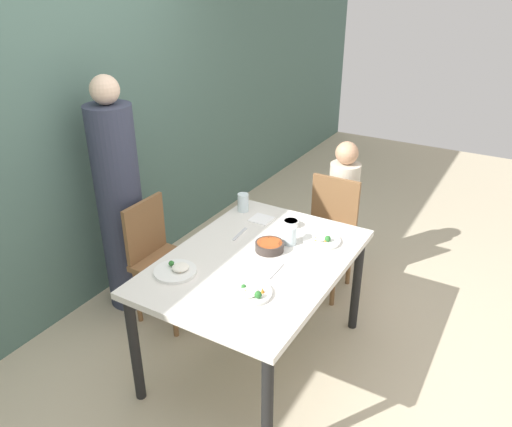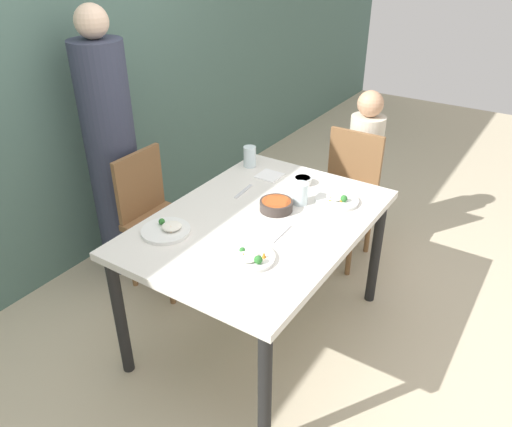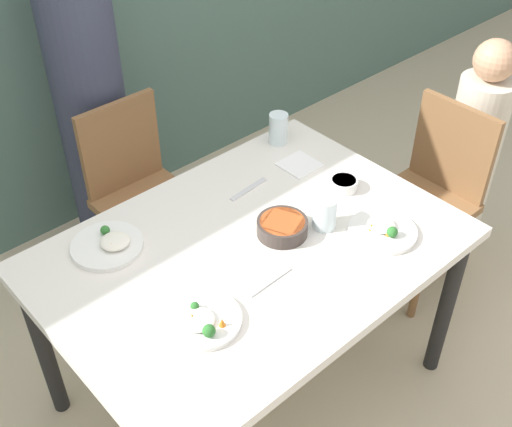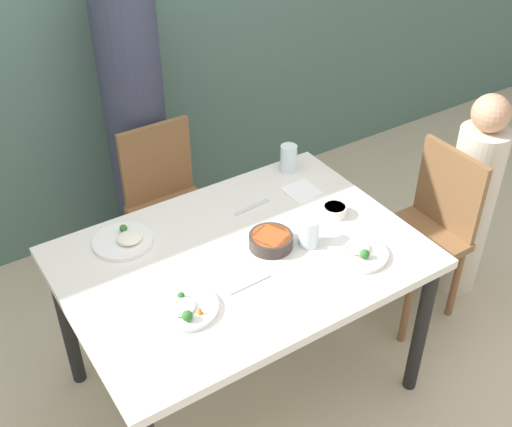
% 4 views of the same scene
% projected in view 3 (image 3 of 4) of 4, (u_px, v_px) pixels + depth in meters
% --- Properties ---
extents(ground_plane, '(10.00, 10.00, 0.00)m').
position_uv_depth(ground_plane, '(252.00, 384.00, 2.64)').
color(ground_plane, beige).
extents(dining_table, '(1.38, 0.98, 0.77)m').
position_uv_depth(dining_table, '(251.00, 264.00, 2.21)').
color(dining_table, silver).
rests_on(dining_table, ground_plane).
extents(chair_adult_spot, '(0.40, 0.40, 0.89)m').
position_uv_depth(chair_adult_spot, '(141.00, 192.00, 2.85)').
color(chair_adult_spot, brown).
rests_on(chair_adult_spot, ground_plane).
extents(chair_child_spot, '(0.40, 0.40, 0.89)m').
position_uv_depth(chair_child_spot, '(430.00, 193.00, 2.84)').
color(chair_child_spot, brown).
rests_on(chair_child_spot, ground_plane).
extents(person_adult, '(0.31, 0.31, 1.71)m').
position_uv_depth(person_adult, '(90.00, 103.00, 2.84)').
color(person_adult, '#33384C').
rests_on(person_adult, ground_plane).
extents(person_child, '(0.24, 0.24, 1.12)m').
position_uv_depth(person_child, '(469.00, 161.00, 2.97)').
color(person_child, beige).
rests_on(person_child, ground_plane).
extents(bowl_curry, '(0.18, 0.18, 0.05)m').
position_uv_depth(bowl_curry, '(282.00, 227.00, 2.19)').
color(bowl_curry, '#3D332D').
rests_on(bowl_curry, dining_table).
extents(plate_rice_adult, '(0.23, 0.23, 0.06)m').
position_uv_depth(plate_rice_adult, '(202.00, 320.00, 1.88)').
color(plate_rice_adult, white).
rests_on(plate_rice_adult, dining_table).
extents(plate_rice_child, '(0.24, 0.24, 0.05)m').
position_uv_depth(plate_rice_child, '(109.00, 245.00, 2.14)').
color(plate_rice_child, white).
rests_on(plate_rice_child, dining_table).
extents(plate_noodles, '(0.24, 0.24, 0.06)m').
position_uv_depth(plate_noodles, '(383.00, 230.00, 2.20)').
color(plate_noodles, white).
rests_on(plate_noodles, dining_table).
extents(bowl_rice_small, '(0.10, 0.10, 0.04)m').
position_uv_depth(bowl_rice_small, '(344.00, 184.00, 2.39)').
color(bowl_rice_small, white).
rests_on(bowl_rice_small, dining_table).
extents(glass_water_tall, '(0.08, 0.08, 0.13)m').
position_uv_depth(glass_water_tall, '(278.00, 129.00, 2.61)').
color(glass_water_tall, silver).
rests_on(glass_water_tall, dining_table).
extents(glass_water_short, '(0.08, 0.08, 0.12)m').
position_uv_depth(glass_water_short, '(325.00, 213.00, 2.20)').
color(glass_water_short, silver).
rests_on(glass_water_short, dining_table).
extents(napkin_folded, '(0.14, 0.14, 0.01)m').
position_uv_depth(napkin_folded, '(300.00, 165.00, 2.52)').
color(napkin_folded, white).
rests_on(napkin_folded, dining_table).
extents(fork_steel, '(0.18, 0.03, 0.01)m').
position_uv_depth(fork_steel, '(270.00, 281.00, 2.02)').
color(fork_steel, silver).
rests_on(fork_steel, dining_table).
extents(spoon_steel, '(0.18, 0.04, 0.01)m').
position_uv_depth(spoon_steel, '(249.00, 189.00, 2.40)').
color(spoon_steel, silver).
rests_on(spoon_steel, dining_table).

